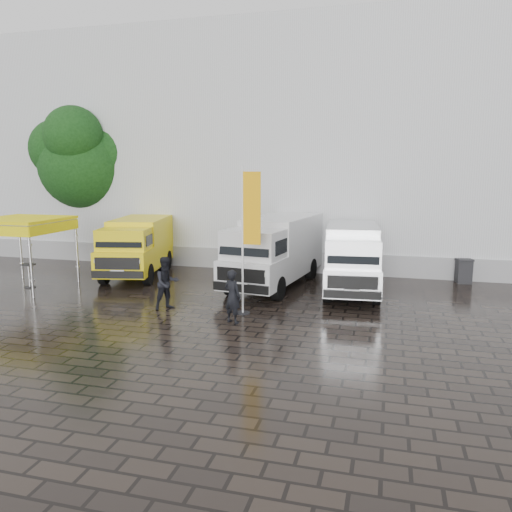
{
  "coord_description": "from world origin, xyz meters",
  "views": [
    {
      "loc": [
        4.17,
        -15.49,
        4.88
      ],
      "look_at": [
        -0.59,
        2.2,
        1.72
      ],
      "focal_mm": 35.0,
      "sensor_mm": 36.0,
      "label": 1
    }
  ],
  "objects": [
    {
      "name": "exhibition_hall",
      "position": [
        2.0,
        16.0,
        6.0
      ],
      "size": [
        44.0,
        16.0,
        12.0
      ],
      "primitive_type": "cube",
      "color": "silver",
      "rests_on": "ground"
    },
    {
      "name": "person_front",
      "position": [
        -0.6,
        -0.68,
        0.88
      ],
      "size": [
        0.76,
        0.64,
        1.76
      ],
      "primitive_type": "imported",
      "rotation": [
        0.0,
        0.0,
        2.73
      ],
      "color": "black",
      "rests_on": "ground"
    },
    {
      "name": "canopy_tent",
      "position": [
        -10.47,
        1.75,
        2.74
      ],
      "size": [
        3.12,
        3.12,
        2.94
      ],
      "color": "silver",
      "rests_on": "ground"
    },
    {
      "name": "ground",
      "position": [
        0.0,
        0.0,
        0.0
      ],
      "size": [
        120.0,
        120.0,
        0.0
      ],
      "primitive_type": "plane",
      "color": "black",
      "rests_on": "ground"
    },
    {
      "name": "cocktail_table",
      "position": [
        -10.36,
        1.81,
        0.5
      ],
      "size": [
        0.6,
        0.6,
        1.0
      ],
      "primitive_type": "cylinder",
      "color": "black",
      "rests_on": "ground"
    },
    {
      "name": "van_yellow",
      "position": [
        -7.09,
        5.14,
        1.31
      ],
      "size": [
        3.33,
        6.03,
        2.63
      ],
      "primitive_type": null,
      "rotation": [
        0.0,
        0.0,
        0.21
      ],
      "color": "yellow",
      "rests_on": "ground"
    },
    {
      "name": "tree",
      "position": [
        -12.12,
        8.75,
        5.42
      ],
      "size": [
        4.71,
        4.71,
        8.45
      ],
      "color": "black",
      "rests_on": "ground"
    },
    {
      "name": "van_white",
      "position": [
        -0.45,
        4.7,
        1.45
      ],
      "size": [
        3.17,
        6.94,
        2.9
      ],
      "primitive_type": null,
      "rotation": [
        0.0,
        0.0,
        -0.14
      ],
      "color": "silver",
      "rests_on": "ground"
    },
    {
      "name": "van_silver",
      "position": [
        2.76,
        4.7,
        1.32
      ],
      "size": [
        2.56,
        6.26,
        2.65
      ],
      "primitive_type": null,
      "rotation": [
        0.0,
        0.0,
        0.09
      ],
      "color": "silver",
      "rests_on": "ground"
    },
    {
      "name": "hall_plinth",
      "position": [
        2.0,
        7.95,
        0.5
      ],
      "size": [
        44.0,
        0.15,
        1.0
      ],
      "primitive_type": "cube",
      "color": "gray",
      "rests_on": "ground"
    },
    {
      "name": "wheelie_bin",
      "position": [
        7.4,
        7.48,
        0.54
      ],
      "size": [
        0.73,
        0.73,
        1.07
      ],
      "primitive_type": "cube",
      "rotation": [
        0.0,
        0.0,
        0.14
      ],
      "color": "black",
      "rests_on": "ground"
    },
    {
      "name": "flagpole",
      "position": [
        -0.4,
        0.44,
        2.81
      ],
      "size": [
        0.88,
        0.5,
        5.03
      ],
      "color": "black",
      "rests_on": "ground"
    },
    {
      "name": "person_tent",
      "position": [
        -3.34,
        0.29,
        0.94
      ],
      "size": [
        1.13,
        1.16,
        1.88
      ],
      "primitive_type": "imported",
      "rotation": [
        0.0,
        0.0,
        0.86
      ],
      "color": "black",
      "rests_on": "ground"
    }
  ]
}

